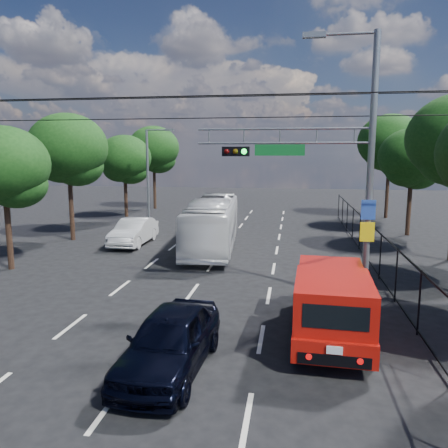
% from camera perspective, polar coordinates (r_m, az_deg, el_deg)
% --- Properties ---
extents(ground, '(120.00, 120.00, 0.00)m').
position_cam_1_polar(ground, '(10.47, -14.92, -22.06)').
color(ground, black).
rests_on(ground, ground).
extents(lane_markings, '(6.12, 38.00, 0.01)m').
position_cam_1_polar(lane_markings, '(23.09, -0.75, -4.25)').
color(lane_markings, beige).
rests_on(lane_markings, ground).
extents(signal_mast, '(6.43, 0.39, 9.50)m').
position_cam_1_polar(signal_mast, '(16.19, 14.37, 8.44)').
color(signal_mast, slate).
rests_on(signal_mast, ground).
extents(streetlight_left, '(2.09, 0.22, 7.08)m').
position_cam_1_polar(streetlight_left, '(31.82, -9.65, 6.50)').
color(streetlight_left, slate).
rests_on(streetlight_left, ground).
extents(utility_wires, '(22.00, 5.04, 0.74)m').
position_cam_1_polar(utility_wires, '(17.48, -3.78, 15.27)').
color(utility_wires, black).
rests_on(utility_wires, ground).
extents(fence_right, '(0.06, 34.03, 2.00)m').
position_cam_1_polar(fence_right, '(21.10, 19.17, -3.20)').
color(fence_right, black).
rests_on(fence_right, ground).
extents(tree_right_d, '(4.32, 4.32, 7.02)m').
position_cam_1_polar(tree_right_d, '(31.10, 23.38, 7.50)').
color(tree_right_d, black).
rests_on(tree_right_d, ground).
extents(tree_right_e, '(5.28, 5.28, 8.58)m').
position_cam_1_polar(tree_right_e, '(38.94, 20.87, 9.44)').
color(tree_right_e, black).
rests_on(tree_right_e, ground).
extents(tree_left_b, '(4.08, 4.08, 6.63)m').
position_cam_1_polar(tree_left_b, '(22.34, -26.74, 6.19)').
color(tree_left_b, black).
rests_on(tree_left_b, ground).
extents(tree_left_c, '(4.80, 4.80, 7.80)m').
position_cam_1_polar(tree_left_c, '(28.59, -19.62, 8.72)').
color(tree_left_c, black).
rests_on(tree_left_c, ground).
extents(tree_left_d, '(4.20, 4.20, 6.83)m').
position_cam_1_polar(tree_left_d, '(35.69, -12.81, 7.93)').
color(tree_left_d, black).
rests_on(tree_left_d, ground).
extents(tree_left_e, '(4.92, 4.92, 7.99)m').
position_cam_1_polar(tree_left_e, '(43.28, -9.14, 9.30)').
color(tree_left_e, black).
rests_on(tree_left_e, ground).
extents(red_pickup, '(2.29, 5.70, 2.09)m').
position_cam_1_polar(red_pickup, '(13.30, 13.81, -9.79)').
color(red_pickup, black).
rests_on(red_pickup, ground).
extents(navy_hatchback, '(2.07, 4.63, 1.55)m').
position_cam_1_polar(navy_hatchback, '(11.33, -7.07, -14.86)').
color(navy_hatchback, black).
rests_on(navy_hatchback, ground).
extents(white_bus, '(3.26, 10.40, 2.85)m').
position_cam_1_polar(white_bus, '(24.87, -1.49, 0.06)').
color(white_bus, silver).
rests_on(white_bus, ground).
extents(white_van, '(1.65, 4.68, 1.54)m').
position_cam_1_polar(white_van, '(26.52, -11.71, -0.99)').
color(white_van, silver).
rests_on(white_van, ground).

